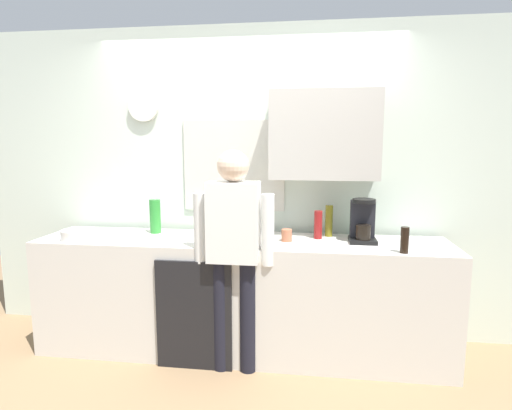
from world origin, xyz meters
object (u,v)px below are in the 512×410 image
Objects in this scene: bottle_amber_beer at (251,226)px; bottle_dark_sauce at (405,240)px; cup_terracotta_mug at (287,235)px; dish_soap at (252,226)px; coffee_maker at (363,223)px; mixing_bowl at (76,235)px; bottle_red_vinegar at (318,225)px; bottle_green_wine at (357,218)px; cup_yellow_cup at (238,232)px; person_at_sink at (234,243)px; bottle_clear_soda at (155,216)px; bottle_olive_oil at (329,221)px.

bottle_dark_sauce is (1.09, -0.21, -0.03)m from bottle_amber_beer.
cup_terracotta_mug is 0.33m from dish_soap.
coffee_maker is 1.50× the size of mixing_bowl.
bottle_green_wine is (0.31, 0.11, 0.04)m from bottle_red_vinegar.
dish_soap reaches higher than cup_yellow_cup.
bottle_dark_sauce is 0.55m from bottle_green_wine.
dish_soap is 0.46m from person_at_sink.
dish_soap is (-0.29, 0.16, 0.03)m from cup_terracotta_mug.
person_at_sink is (-0.07, -0.46, -0.03)m from dish_soap.
bottle_amber_beer reaches higher than cup_terracotta_mug.
bottle_green_wine reaches higher than bottle_dark_sauce.
bottle_red_vinegar is 0.79× the size of bottle_clear_soda.
bottle_clear_soda is at bearing 177.08° from coffee_maker.
bottle_dark_sauce is at bearing -16.16° from cup_terracotta_mug.
bottle_red_vinegar is 1.00× the size of mixing_bowl.
mixing_bowl is 1.22× the size of dish_soap.
bottle_dark_sauce is at bearing -19.62° from dish_soap.
mixing_bowl is (-2.43, 0.06, -0.05)m from bottle_dark_sauce.
mixing_bowl is 0.14× the size of person_at_sink.
coffee_maker is 1.67m from bottle_clear_soda.
bottle_amber_beer is (-0.84, -0.09, -0.03)m from coffee_maker.
bottle_green_wine is at bearing 2.94° from bottle_clear_soda.
mixing_bowl is at bearing 178.65° from bottle_dark_sauce.
mixing_bowl is (-0.51, -0.33, -0.10)m from bottle_clear_soda.
bottle_amber_beer is at bearing -173.93° from coffee_maker.
person_at_sink is at bearing -142.66° from bottle_olive_oil.
bottle_green_wine is 0.60m from cup_terracotta_mug.
person_at_sink is at bearing -144.39° from bottle_red_vinegar.
mixing_bowl is at bearing -147.12° from bottle_clear_soda.
bottle_green_wine is 3.26× the size of cup_terracotta_mug.
bottle_olive_oil is (0.59, 0.24, 0.01)m from bottle_amber_beer.
coffee_maker is 3.88× the size of cup_yellow_cup.
coffee_maker is at bearing -5.96° from dish_soap.
bottle_dark_sauce is at bearing -1.35° from mixing_bowl.
person_at_sink is (0.04, -0.39, 0.00)m from cup_yellow_cup.
bottle_dark_sauce reaches higher than cup_yellow_cup.
cup_terracotta_mug reaches higher than cup_yellow_cup.
bottle_red_vinegar is 0.53m from dish_soap.
cup_yellow_cup is (-1.21, 0.33, -0.05)m from bottle_dark_sauce.
dish_soap is at bearing 14.21° from mixing_bowl.
mixing_bowl is at bearing -173.33° from bottle_amber_beer.
bottle_red_vinegar is 0.73m from person_at_sink.
bottle_clear_soda reaches higher than bottle_dark_sauce.
bottle_red_vinegar is 0.27m from cup_terracotta_mug.
bottle_dark_sauce is 1.00× the size of dish_soap.
bottle_red_vinegar is at bearing 148.05° from bottle_dark_sauce.
bottle_clear_soda reaches higher than dish_soap.
bottle_green_wine is (-0.02, 0.17, 0.00)m from coffee_maker.
bottle_olive_oil reaches higher than cup_yellow_cup.
bottle_clear_soda is 0.72m from cup_yellow_cup.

